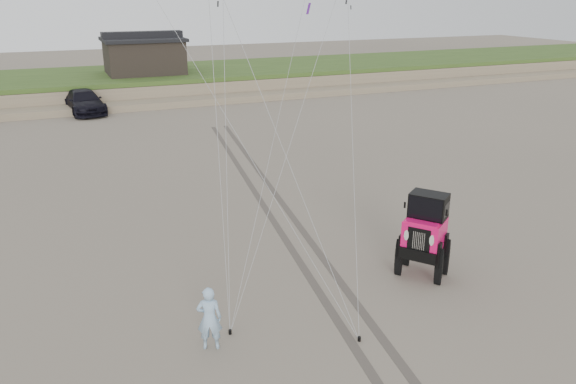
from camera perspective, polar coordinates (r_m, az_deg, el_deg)
name	(u,v)px	position (r m, az deg, el deg)	size (l,w,h in m)	color
ground	(321,326)	(14.76, 3.42, -13.40)	(160.00, 160.00, 0.00)	#6B6054
dune_ridge	(121,85)	(49.38, -16.61, 10.41)	(160.00, 14.25, 1.73)	#7A6B54
cabin	(144,55)	(48.86, -14.43, 13.38)	(6.40, 5.40, 3.35)	black
truck_c	(84,102)	(42.45, -19.99, 8.61)	(2.21, 5.44, 1.58)	black
jeep	(423,244)	(17.12, 13.60, -5.16)	(2.36, 5.47, 2.04)	#EF0E5F
man	(209,318)	(13.63, -8.00, -12.58)	(0.59, 0.39, 1.62)	#93BBE4
stake_main	(230,332)	(14.46, -5.91, -13.96)	(0.08, 0.08, 0.12)	black
stake_aux	(359,339)	(14.25, 7.25, -14.59)	(0.08, 0.08, 0.12)	black
tire_tracks	(277,209)	(22.01, -1.17, -1.79)	(5.22, 29.74, 0.01)	#4C443D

